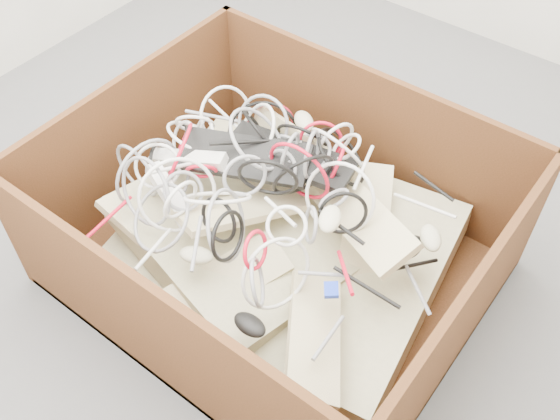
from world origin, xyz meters
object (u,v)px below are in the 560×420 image
Objects in this scene: power_strip_left at (188,159)px; vga_plug at (331,290)px; cardboard_box at (272,244)px; power_strip_right at (170,195)px.

vga_plug is at bearing -26.36° from power_strip_left.
cardboard_box is 0.43m from vga_plug.
cardboard_box is at bearing 53.59° from power_strip_right.
power_strip_right is at bearing -87.51° from power_strip_left.
vga_plug is at bearing -25.68° from cardboard_box.
power_strip_left is at bearing 128.36° from power_strip_right.
power_strip_left is at bearing -172.70° from cardboard_box.
vga_plug is (0.34, -0.16, 0.21)m from cardboard_box.
cardboard_box is 0.40m from power_strip_left.
power_strip_left reaches higher than vga_plug.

